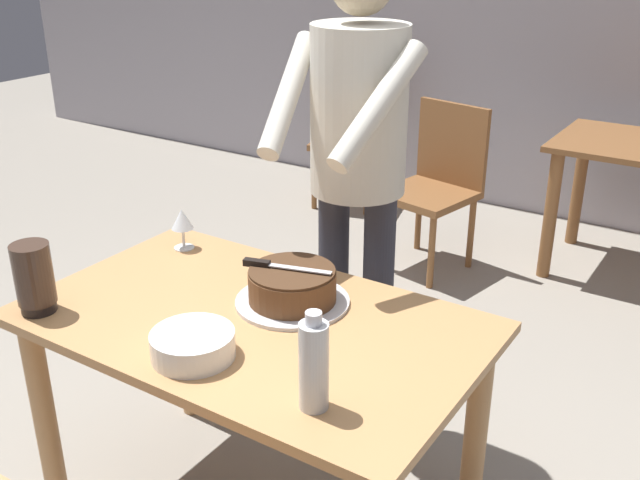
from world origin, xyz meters
TOP-DOWN VIEW (x-y plane):
  - back_wall at (0.00, 3.27)m, footprint 10.00×0.12m
  - main_dining_table at (0.00, 0.00)m, footprint 1.31×0.79m
  - cake_on_platter at (0.05, 0.14)m, footprint 0.34×0.34m
  - cake_knife at (-0.02, 0.12)m, footprint 0.27×0.09m
  - plate_stack at (-0.00, -0.24)m, footprint 0.22×0.22m
  - wine_glass_near at (-0.50, 0.26)m, footprint 0.08×0.08m
  - water_bottle at (0.38, -0.25)m, footprint 0.07×0.07m
  - hurricane_lamp at (-0.54, -0.30)m, footprint 0.11×0.11m
  - person_cutting_cake at (-0.01, 0.61)m, footprint 0.47×0.56m
  - background_chair_0 at (-0.38, 2.11)m, footprint 0.52×0.52m
  - background_chair_2 at (-1.31, 2.77)m, footprint 0.54×0.54m

SIDE VIEW (x-z plane):
  - background_chair_0 at x=-0.38m, z-range 0.04..0.94m
  - background_chair_2 at x=-1.31m, z-range 0.04..0.94m
  - main_dining_table at x=0.00m, z-range 0.24..0.99m
  - plate_stack at x=0.00m, z-range 0.75..0.82m
  - cake_on_platter at x=0.05m, z-range 0.75..0.86m
  - wine_glass_near at x=-0.50m, z-range 0.78..0.92m
  - hurricane_lamp at x=-0.54m, z-range 0.75..0.96m
  - water_bottle at x=0.38m, z-range 0.74..0.99m
  - cake_knife at x=-0.02m, z-range 0.86..0.88m
  - person_cutting_cake at x=-0.01m, z-range 0.22..1.94m
  - back_wall at x=0.00m, z-range 0.00..2.70m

